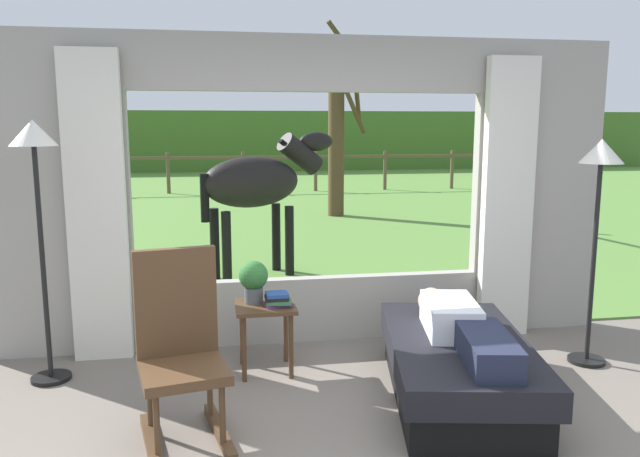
{
  "coord_description": "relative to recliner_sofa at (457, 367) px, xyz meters",
  "views": [
    {
      "loc": [
        -0.79,
        -2.83,
        1.83
      ],
      "look_at": [
        0.0,
        1.8,
        1.05
      ],
      "focal_mm": 34.86,
      "sensor_mm": 36.0,
      "label": 1
    }
  ],
  "objects": [
    {
      "name": "pasture_tree",
      "position": [
        0.87,
        8.48,
        1.48
      ],
      "size": [
        1.03,
        1.39,
        3.73
      ],
      "color": "#4C3823",
      "rests_on": "outdoor_pasture_lawn"
    },
    {
      "name": "curtain_panel_right",
      "position": [
        0.9,
        1.18,
        0.98
      ],
      "size": [
        0.44,
        0.1,
        2.4
      ],
      "primitive_type": "cube",
      "color": "silver",
      "rests_on": "ground_plane"
    },
    {
      "name": "curtain_panel_left",
      "position": [
        -2.48,
        1.18,
        0.98
      ],
      "size": [
        0.44,
        0.1,
        2.4
      ],
      "primitive_type": "cube",
      "color": "silver",
      "rests_on": "ground_plane"
    },
    {
      "name": "recliner_sofa",
      "position": [
        0.0,
        0.0,
        0.0
      ],
      "size": [
        1.2,
        1.84,
        0.42
      ],
      "rotation": [
        0.0,
        0.0,
        -0.19
      ],
      "color": "black",
      "rests_on": "ground_plane"
    },
    {
      "name": "outdoor_pasture_lawn",
      "position": [
        -0.79,
        12.22,
        -0.21
      ],
      "size": [
        36.0,
        21.68,
        0.02
      ],
      "primitive_type": "cube",
      "color": "#568438",
      "rests_on": "ground_plane"
    },
    {
      "name": "book_stack",
      "position": [
        -1.15,
        0.62,
        0.35
      ],
      "size": [
        0.21,
        0.18,
        0.1
      ],
      "color": "#59336B",
      "rests_on": "side_table"
    },
    {
      "name": "side_table",
      "position": [
        -1.24,
        0.68,
        0.21
      ],
      "size": [
        0.44,
        0.44,
        0.52
      ],
      "color": "#4C331E",
      "rests_on": "ground_plane"
    },
    {
      "name": "back_wall_with_window",
      "position": [
        -0.79,
        1.32,
        1.03
      ],
      "size": [
        5.2,
        0.12,
        2.55
      ],
      "color": "#9E998E",
      "rests_on": "ground_plane"
    },
    {
      "name": "rocking_chair",
      "position": [
        -1.81,
        -0.21,
        0.33
      ],
      "size": [
        0.59,
        0.76,
        1.12
      ],
      "rotation": [
        0.0,
        0.0,
        0.2
      ],
      "color": "#4C331E",
      "rests_on": "ground_plane"
    },
    {
      "name": "distant_hill_ridge",
      "position": [
        -0.79,
        22.06,
        0.98
      ],
      "size": [
        36.0,
        2.0,
        2.4
      ],
      "primitive_type": "cube",
      "color": "#436A27",
      "rests_on": "ground_plane"
    },
    {
      "name": "potted_plant",
      "position": [
        -1.32,
        0.74,
        0.48
      ],
      "size": [
        0.22,
        0.22,
        0.32
      ],
      "color": "#4C5156",
      "rests_on": "side_table"
    },
    {
      "name": "horse",
      "position": [
        -1.07,
        3.61,
        0.94
      ],
      "size": [
        1.78,
        1.08,
        1.73
      ],
      "rotation": [
        0.0,
        0.0,
        -1.14
      ],
      "color": "black",
      "rests_on": "outdoor_pasture_lawn"
    },
    {
      "name": "floor_lamp_left",
      "position": [
        -2.8,
        0.78,
        1.29
      ],
      "size": [
        0.32,
        0.32,
        1.87
      ],
      "color": "black",
      "rests_on": "ground_plane"
    },
    {
      "name": "pasture_fence_line",
      "position": [
        -0.79,
        13.3,
        0.53
      ],
      "size": [
        16.1,
        0.1,
        1.1
      ],
      "color": "brown",
      "rests_on": "outdoor_pasture_lawn"
    },
    {
      "name": "reclining_person",
      "position": [
        -0.0,
        -0.05,
        0.3
      ],
      "size": [
        0.45,
        1.43,
        0.22
      ],
      "rotation": [
        0.0,
        0.0,
        -0.19
      ],
      "color": "silver",
      "rests_on": "recliner_sofa"
    },
    {
      "name": "floor_lamp_right",
      "position": [
        1.25,
        0.44,
        1.18
      ],
      "size": [
        0.32,
        0.32,
        1.73
      ],
      "color": "black",
      "rests_on": "ground_plane"
    }
  ]
}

